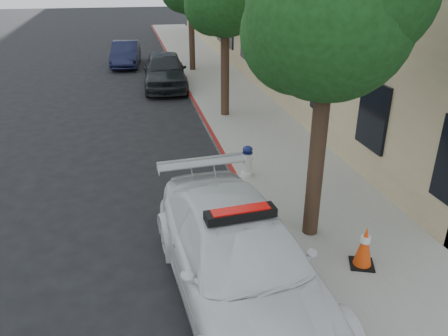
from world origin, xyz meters
TOP-DOWN VIEW (x-y plane):
  - ground at (0.00, 0.00)m, footprint 120.00×120.00m
  - sidewalk at (3.60, 10.00)m, footprint 3.20×50.00m
  - curb_strip at (2.06, 10.00)m, footprint 0.12×50.00m
  - tree_near at (2.93, -2.01)m, footprint 2.92×2.82m
  - police_car at (1.10, -3.37)m, footprint 2.53×5.36m
  - parked_car_mid at (1.20, 10.98)m, footprint 2.14×4.77m
  - parked_car_far at (-0.49, 16.46)m, footprint 1.79×4.15m
  - fire_hydrant at (2.35, 0.81)m, footprint 0.34×0.31m
  - traffic_cone at (3.38, -3.22)m, footprint 0.53×0.53m

SIDE VIEW (x-z plane):
  - ground at x=0.00m, z-range 0.00..0.00m
  - sidewalk at x=3.60m, z-range 0.00..0.15m
  - curb_strip at x=2.06m, z-range 0.00..0.15m
  - fire_hydrant at x=2.35m, z-range 0.14..0.94m
  - traffic_cone at x=3.38m, z-range 0.15..0.94m
  - parked_car_far at x=-0.49m, z-range 0.00..1.33m
  - police_car at x=1.10m, z-range -0.07..1.59m
  - parked_car_mid at x=1.20m, z-range 0.00..1.59m
  - tree_near at x=2.93m, z-range 1.46..7.08m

